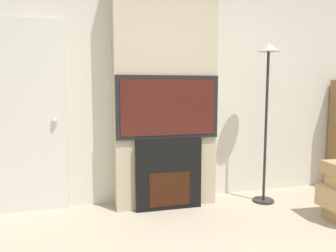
{
  "coord_description": "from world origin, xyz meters",
  "views": [
    {
      "loc": [
        -0.89,
        -1.71,
        1.33
      ],
      "look_at": [
        0.0,
        1.69,
        0.92
      ],
      "focal_mm": 35.0,
      "sensor_mm": 36.0,
      "label": 1
    }
  ],
  "objects": [
    {
      "name": "entry_door",
      "position": [
        -1.47,
        1.97,
        1.02
      ],
      "size": [
        0.82,
        0.09,
        2.04
      ],
      "color": "silver",
      "rests_on": "ground_plane"
    },
    {
      "name": "fireplace",
      "position": [
        0.0,
        1.69,
        0.39
      ],
      "size": [
        0.73,
        0.15,
        0.78
      ],
      "color": "black",
      "rests_on": "ground_plane"
    },
    {
      "name": "floor_lamp",
      "position": [
        1.14,
        1.6,
        1.34
      ],
      "size": [
        0.25,
        0.25,
        1.83
      ],
      "color": "#262628",
      "rests_on": "ground_plane"
    },
    {
      "name": "wall_back",
      "position": [
        0.0,
        2.03,
        1.35
      ],
      "size": [
        6.0,
        0.06,
        2.7
      ],
      "color": "silver",
      "rests_on": "ground_plane"
    },
    {
      "name": "television",
      "position": [
        0.0,
        1.69,
        1.12
      ],
      "size": [
        1.12,
        0.07,
        0.68
      ],
      "color": "black",
      "rests_on": "fireplace"
    },
    {
      "name": "chimney_breast",
      "position": [
        0.0,
        1.84,
        1.35
      ],
      "size": [
        1.13,
        0.31,
        2.7
      ],
      "color": "#BCAD8E",
      "rests_on": "ground_plane"
    }
  ]
}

